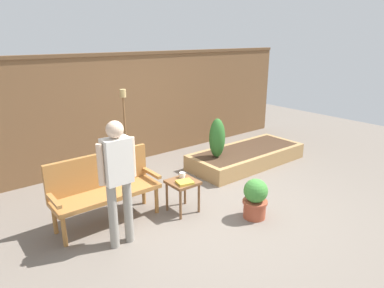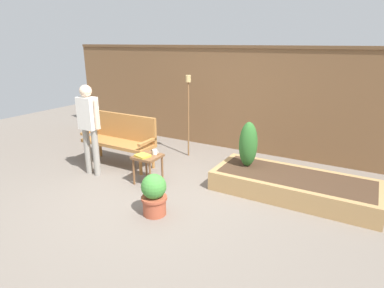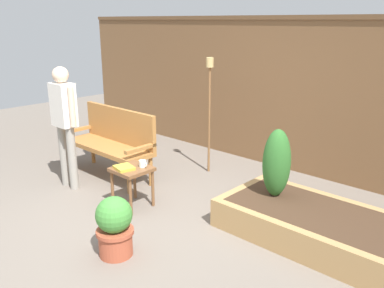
{
  "view_description": "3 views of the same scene",
  "coord_description": "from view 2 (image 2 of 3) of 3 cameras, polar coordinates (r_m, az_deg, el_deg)",
  "views": [
    {
      "loc": [
        -3.06,
        -3.32,
        2.45
      ],
      "look_at": [
        -0.17,
        0.31,
        0.97
      ],
      "focal_mm": 31.74,
      "sensor_mm": 36.0,
      "label": 1
    },
    {
      "loc": [
        2.63,
        -3.6,
        2.23
      ],
      "look_at": [
        0.18,
        0.66,
        0.65
      ],
      "focal_mm": 29.83,
      "sensor_mm": 36.0,
      "label": 2
    },
    {
      "loc": [
        3.06,
        -2.49,
        2.09
      ],
      "look_at": [
        -0.18,
        1.01,
        0.63
      ],
      "focal_mm": 37.99,
      "sensor_mm": 36.0,
      "label": 3
    }
  ],
  "objects": [
    {
      "name": "cup_on_table",
      "position": [
        5.21,
        -6.65,
        -1.42
      ],
      "size": [
        0.11,
        0.08,
        0.08
      ],
      "color": "white",
      "rests_on": "side_table"
    },
    {
      "name": "fence_back",
      "position": [
        6.83,
        6.88,
        8.15
      ],
      "size": [
        8.4,
        0.14,
        2.16
      ],
      "color": "brown",
      "rests_on": "ground_plane"
    },
    {
      "name": "shrub_near_bench",
      "position": [
        5.15,
        10.02,
        -0.07
      ],
      "size": [
        0.29,
        0.29,
        0.73
      ],
      "color": "brown",
      "rests_on": "raised_planter_bed"
    },
    {
      "name": "side_table",
      "position": [
        5.21,
        -7.93,
        -2.89
      ],
      "size": [
        0.4,
        0.4,
        0.48
      ],
      "color": "brown",
      "rests_on": "ground_plane"
    },
    {
      "name": "ground_plane",
      "position": [
        4.98,
        -5.65,
        -8.8
      ],
      "size": [
        14.0,
        14.0,
        0.0
      ],
      "primitive_type": "plane",
      "color": "#70665B"
    },
    {
      "name": "raised_planter_bed",
      "position": [
        5.11,
        17.66,
        -7.05
      ],
      "size": [
        2.4,
        1.0,
        0.3
      ],
      "color": "#AD8451",
      "rests_on": "ground_plane"
    },
    {
      "name": "book_on_table",
      "position": [
        5.13,
        -8.81,
        -2.08
      ],
      "size": [
        0.25,
        0.23,
        0.03
      ],
      "primitive_type": "cube",
      "rotation": [
        0.0,
        0.0,
        -0.22
      ],
      "color": "gold",
      "rests_on": "side_table"
    },
    {
      "name": "person_by_bench",
      "position": [
        5.64,
        -17.98,
        3.69
      ],
      "size": [
        0.47,
        0.2,
        1.56
      ],
      "color": "gray",
      "rests_on": "ground_plane"
    },
    {
      "name": "potted_boxwood",
      "position": [
        4.31,
        -6.8,
        -8.88
      ],
      "size": [
        0.35,
        0.35,
        0.58
      ],
      "color": "#A84C33",
      "rests_on": "ground_plane"
    },
    {
      "name": "tiki_torch",
      "position": [
        6.25,
        -0.66,
        7.62
      ],
      "size": [
        0.1,
        0.1,
        1.62
      ],
      "color": "brown",
      "rests_on": "ground_plane"
    },
    {
      "name": "garden_bench",
      "position": [
        6.12,
        -12.56,
        1.45
      ],
      "size": [
        1.44,
        0.48,
        0.94
      ],
      "color": "#A87038",
      "rests_on": "ground_plane"
    }
  ]
}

